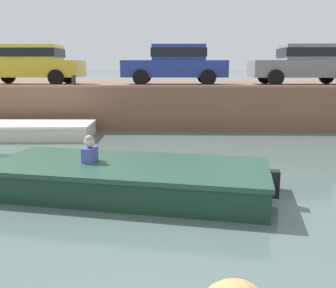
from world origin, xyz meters
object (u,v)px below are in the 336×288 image
Objects in this scene: car_leftmost_yellow at (31,63)px; car_left_inner_blue at (176,63)px; mooring_bollard_mid at (74,80)px; motorboat_passing at (116,178)px; boat_moored_west_cream at (8,130)px; car_centre_grey at (305,63)px.

car_leftmost_yellow is 1.02× the size of car_left_inner_blue.
motorboat_passing is at bearing -69.49° from mooring_bollard_mid.
car_leftmost_yellow is at bearing 118.59° from motorboat_passing.
car_centre_grey is (10.40, 3.52, 2.12)m from boat_moored_west_cream.
boat_moored_west_cream is at bearing 129.74° from motorboat_passing.
car_leftmost_yellow is at bearing 139.23° from mooring_bollard_mid.
boat_moored_west_cream is at bearing -137.04° from mooring_bollard_mid.
car_left_inner_blue is at bearing 27.84° from mooring_bollard_mid.
car_leftmost_yellow is 5.77m from car_left_inner_blue.
mooring_bollard_mid is (2.19, -1.89, -0.61)m from car_leftmost_yellow.
motorboat_passing is (4.30, -5.17, 0.04)m from boat_moored_west_cream.
motorboat_passing reaches higher than boat_moored_west_cream.
car_left_inner_blue is at bearing 179.99° from car_centre_grey.
mooring_bollard_mid is at bearing -167.67° from car_centre_grey.
boat_moored_west_cream is at bearing -82.88° from car_leftmost_yellow.
motorboat_passing is 13.42× the size of mooring_bollard_mid.
boat_moored_west_cream is 2.83m from mooring_bollard_mid.
boat_moored_west_cream is 1.43× the size of car_left_inner_blue.
car_leftmost_yellow is 2.96m from mooring_bollard_mid.
boat_moored_west_cream is at bearing -146.55° from car_left_inner_blue.
car_leftmost_yellow is at bearing 180.00° from car_left_inner_blue.
boat_moored_west_cream is 1.43× the size of car_centre_grey.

